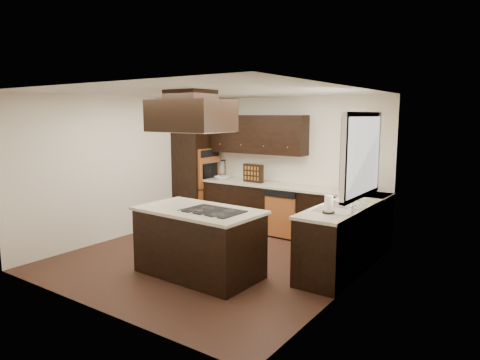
% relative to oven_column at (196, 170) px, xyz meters
% --- Properties ---
extents(floor, '(4.20, 4.20, 0.02)m').
position_rel_oven_column_xyz_m(floor, '(1.78, -1.71, -1.07)').
color(floor, brown).
rests_on(floor, ground).
extents(ceiling, '(4.20, 4.20, 0.02)m').
position_rel_oven_column_xyz_m(ceiling, '(1.78, -1.71, 1.45)').
color(ceiling, silver).
rests_on(ceiling, ground).
extents(wall_back, '(4.20, 0.02, 2.50)m').
position_rel_oven_column_xyz_m(wall_back, '(1.78, 0.40, 0.19)').
color(wall_back, white).
rests_on(wall_back, ground).
extents(wall_front, '(4.20, 0.02, 2.50)m').
position_rel_oven_column_xyz_m(wall_front, '(1.78, -3.81, 0.19)').
color(wall_front, white).
rests_on(wall_front, ground).
extents(wall_left, '(0.02, 4.20, 2.50)m').
position_rel_oven_column_xyz_m(wall_left, '(-0.33, -1.71, 0.19)').
color(wall_left, white).
rests_on(wall_left, ground).
extents(wall_right, '(0.02, 4.20, 2.50)m').
position_rel_oven_column_xyz_m(wall_right, '(3.88, -1.71, 0.19)').
color(wall_right, white).
rests_on(wall_right, ground).
extents(oven_column, '(0.65, 0.75, 2.12)m').
position_rel_oven_column_xyz_m(oven_column, '(0.00, 0.00, 0.00)').
color(oven_column, black).
rests_on(oven_column, floor).
extents(wall_oven_face, '(0.05, 0.62, 0.78)m').
position_rel_oven_column_xyz_m(wall_oven_face, '(0.35, 0.00, 0.06)').
color(wall_oven_face, '#B2602D').
rests_on(wall_oven_face, oven_column).
extents(base_cabinets_back, '(2.93, 0.60, 0.88)m').
position_rel_oven_column_xyz_m(base_cabinets_back, '(1.81, 0.09, -0.62)').
color(base_cabinets_back, black).
rests_on(base_cabinets_back, floor).
extents(base_cabinets_right, '(0.60, 2.40, 0.88)m').
position_rel_oven_column_xyz_m(base_cabinets_right, '(3.58, -0.80, -0.62)').
color(base_cabinets_right, black).
rests_on(base_cabinets_right, floor).
extents(countertop_back, '(2.93, 0.63, 0.04)m').
position_rel_oven_column_xyz_m(countertop_back, '(1.81, 0.08, -0.16)').
color(countertop_back, beige).
rests_on(countertop_back, base_cabinets_back).
extents(countertop_right, '(0.63, 2.40, 0.04)m').
position_rel_oven_column_xyz_m(countertop_right, '(3.56, -0.80, -0.16)').
color(countertop_right, beige).
rests_on(countertop_right, base_cabinets_right).
extents(upper_cabinets, '(2.00, 0.34, 0.72)m').
position_rel_oven_column_xyz_m(upper_cabinets, '(1.34, 0.23, 0.75)').
color(upper_cabinets, black).
rests_on(upper_cabinets, wall_back).
extents(dishwasher_front, '(0.60, 0.05, 0.72)m').
position_rel_oven_column_xyz_m(dishwasher_front, '(2.10, -0.20, -0.66)').
color(dishwasher_front, '#B2602D').
rests_on(dishwasher_front, floor).
extents(window_frame, '(0.06, 1.32, 1.12)m').
position_rel_oven_column_xyz_m(window_frame, '(3.85, -1.16, 0.59)').
color(window_frame, white).
rests_on(window_frame, wall_right).
extents(window_pane, '(0.00, 1.20, 1.00)m').
position_rel_oven_column_xyz_m(window_pane, '(3.87, -1.16, 0.59)').
color(window_pane, white).
rests_on(window_pane, wall_right).
extents(curtain_left, '(0.02, 0.34, 0.90)m').
position_rel_oven_column_xyz_m(curtain_left, '(3.79, -1.57, 0.64)').
color(curtain_left, beige).
rests_on(curtain_left, wall_right).
extents(curtain_right, '(0.02, 0.34, 0.90)m').
position_rel_oven_column_xyz_m(curtain_right, '(3.79, -0.74, 0.64)').
color(curtain_right, beige).
rests_on(curtain_right, wall_right).
extents(sink_rim, '(0.52, 0.84, 0.01)m').
position_rel_oven_column_xyz_m(sink_rim, '(3.58, -1.16, -0.14)').
color(sink_rim, silver).
rests_on(sink_rim, countertop_right).
extents(island, '(1.67, 0.94, 0.88)m').
position_rel_oven_column_xyz_m(island, '(2.03, -2.31, -0.62)').
color(island, black).
rests_on(island, floor).
extents(island_top, '(1.73, 1.00, 0.04)m').
position_rel_oven_column_xyz_m(island_top, '(2.03, -2.31, -0.16)').
color(island_top, beige).
rests_on(island_top, island).
extents(cooktop, '(0.79, 0.54, 0.01)m').
position_rel_oven_column_xyz_m(cooktop, '(2.28, -2.32, -0.13)').
color(cooktop, black).
rests_on(cooktop, island_top).
extents(range_hood, '(1.05, 0.72, 0.42)m').
position_rel_oven_column_xyz_m(range_hood, '(1.88, -2.25, 1.10)').
color(range_hood, black).
rests_on(range_hood, ceiling).
extents(hood_duct, '(0.55, 0.50, 0.13)m').
position_rel_oven_column_xyz_m(hood_duct, '(1.88, -2.25, 1.38)').
color(hood_duct, black).
rests_on(hood_duct, ceiling).
extents(blender_base, '(0.15, 0.15, 0.10)m').
position_rel_oven_column_xyz_m(blender_base, '(0.67, 0.05, -0.09)').
color(blender_base, silver).
rests_on(blender_base, countertop_back).
extents(blender_pitcher, '(0.13, 0.13, 0.26)m').
position_rel_oven_column_xyz_m(blender_pitcher, '(0.67, 0.05, 0.09)').
color(blender_pitcher, silver).
rests_on(blender_pitcher, blender_base).
extents(spice_rack, '(0.42, 0.14, 0.34)m').
position_rel_oven_column_xyz_m(spice_rack, '(1.37, 0.06, 0.03)').
color(spice_rack, black).
rests_on(spice_rack, countertop_back).
extents(mixing_bowl, '(0.29, 0.29, 0.07)m').
position_rel_oven_column_xyz_m(mixing_bowl, '(0.69, -0.01, -0.11)').
color(mixing_bowl, white).
rests_on(mixing_bowl, countertop_back).
extents(soap_bottle, '(0.11, 0.11, 0.19)m').
position_rel_oven_column_xyz_m(soap_bottle, '(3.58, -0.60, -0.05)').
color(soap_bottle, white).
rests_on(soap_bottle, countertop_right).
extents(paper_towel, '(0.12, 0.12, 0.23)m').
position_rel_oven_column_xyz_m(paper_towel, '(3.57, -1.56, -0.02)').
color(paper_towel, white).
rests_on(paper_towel, countertop_right).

